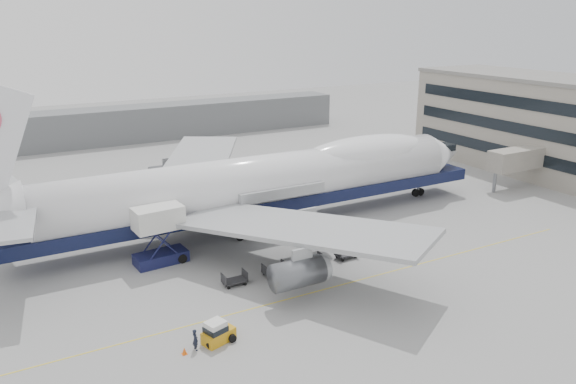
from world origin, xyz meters
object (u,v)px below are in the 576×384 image
catering_truck (159,232)px  ground_worker (195,340)px  airliner (266,181)px  baggage_tug (217,333)px

catering_truck → ground_worker: size_ratio=3.50×
catering_truck → airliner: bearing=13.0°
catering_truck → baggage_tug: size_ratio=2.16×
airliner → baggage_tug: bearing=-125.5°
catering_truck → ground_worker: (-2.44, -17.02, -2.57)m
airliner → baggage_tug: 26.80m
ground_worker → baggage_tug: bearing=-92.4°
airliner → catering_truck: airliner is taller
ground_worker → airliner: bearing=-46.0°
airliner → catering_truck: size_ratio=10.84×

